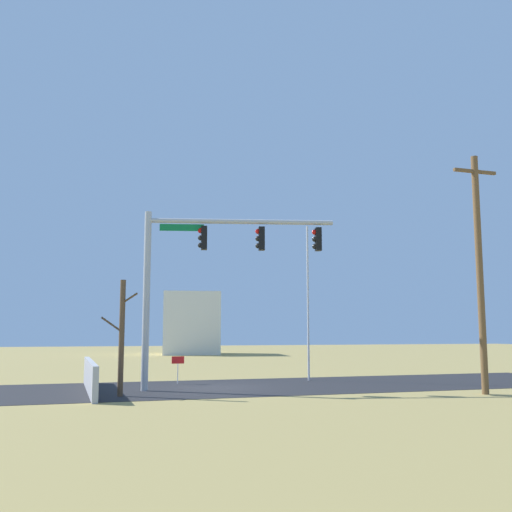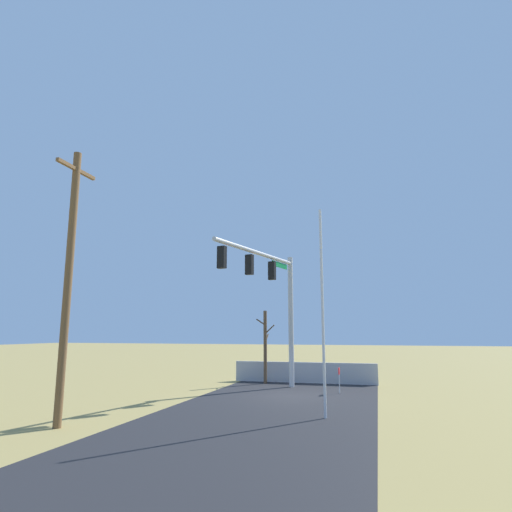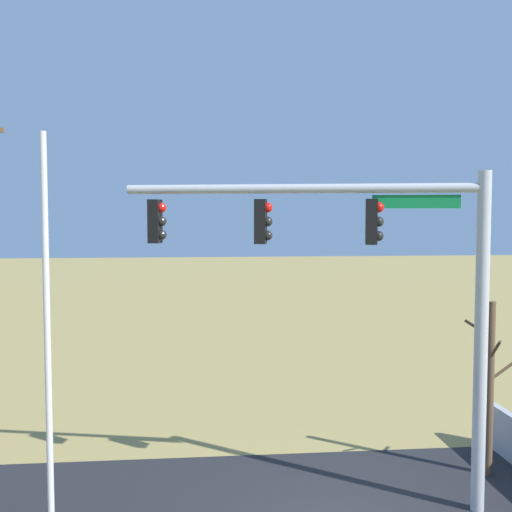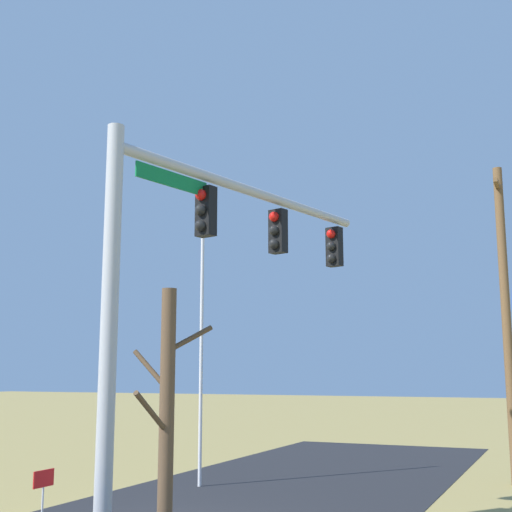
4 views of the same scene
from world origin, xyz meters
name	(u,v)px [view 3 (image 3 of 4)]	position (x,y,z in m)	size (l,w,h in m)	color
signal_mast	(372,268)	(0.98, 1.03, 5.12)	(7.53, 2.02, 7.15)	#B2B5BA
flagpole	(48,380)	(-4.98, -2.26, 3.74)	(0.10, 0.10, 7.48)	silver
bare_tree	(490,386)	(4.25, 2.26, 2.16)	(1.27, 1.02, 4.19)	brown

